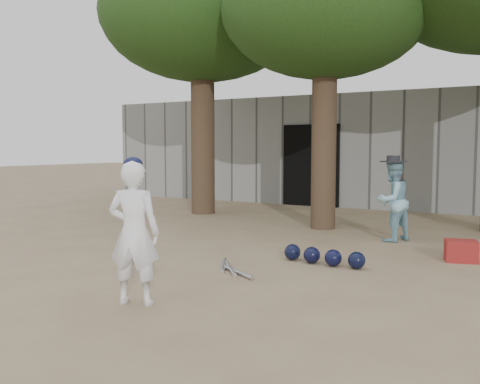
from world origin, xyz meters
The scene contains 7 objects.
ground centered at (0.00, 0.00, 0.00)m, with size 70.00×70.00×0.00m, color #937C5E.
boy_player centered at (0.86, -1.54, 0.73)m, with size 0.53×0.35×1.46m, color white.
spectator_blue centered at (2.14, 3.46, 0.69)m, with size 0.67×0.52×1.38m, color #80B4C7.
red_bag centered at (3.41, 2.31, 0.15)m, with size 0.42×0.32×0.30m, color maroon.
back_building centered at (0.00, 10.33, 1.50)m, with size 16.00×5.24×3.00m.
helmet_row centered at (1.82, 1.14, 0.12)m, with size 1.19×0.31×0.23m.
bat_pile centered at (0.93, 0.20, 0.03)m, with size 0.89×0.77×0.06m.
Camera 1 is at (4.50, -5.59, 1.60)m, focal length 40.00 mm.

